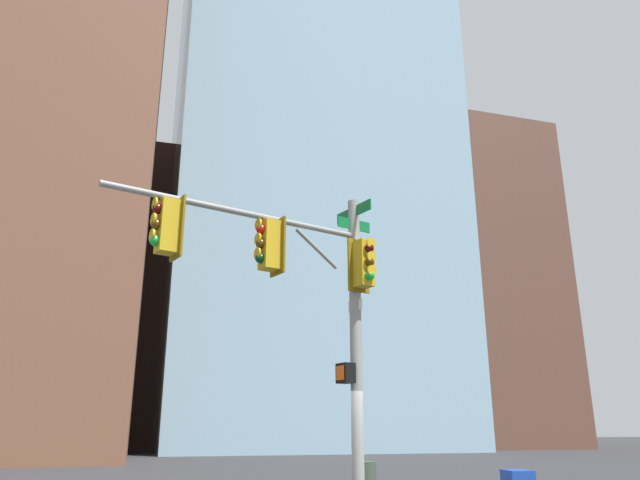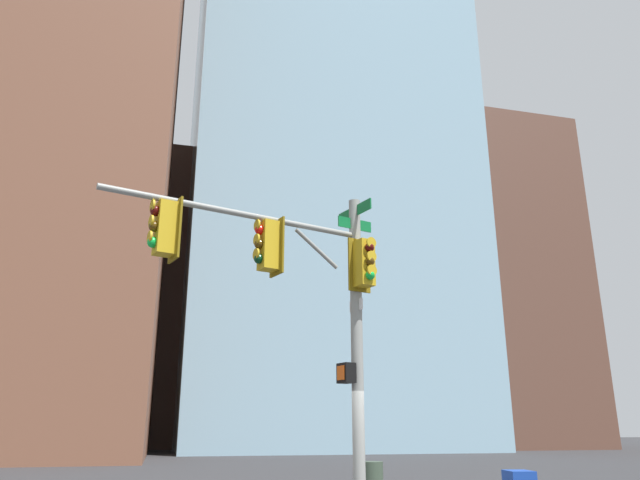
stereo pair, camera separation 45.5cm
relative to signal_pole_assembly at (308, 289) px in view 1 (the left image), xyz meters
The scene contains 5 objects.
signal_pole_assembly is the anchor object (origin of this frame).
building_brick_nearside 39.45m from the signal_pole_assembly, 112.54° to the left, with size 19.66×20.45×47.41m, color brown.
building_brick_midblock 52.97m from the signal_pole_assembly, 91.24° to the left, with size 20.38×14.37×28.92m, color #4C3328.
building_glass_tower 58.84m from the signal_pole_assembly, 76.84° to the left, with size 25.08×32.07×74.86m, color #8CB2C6.
building_brick_farside 51.97m from the signal_pole_assembly, 60.23° to the left, with size 22.54×17.12×32.15m, color brown.
Camera 1 is at (-4.18, -11.78, 1.78)m, focal length 33.80 mm.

